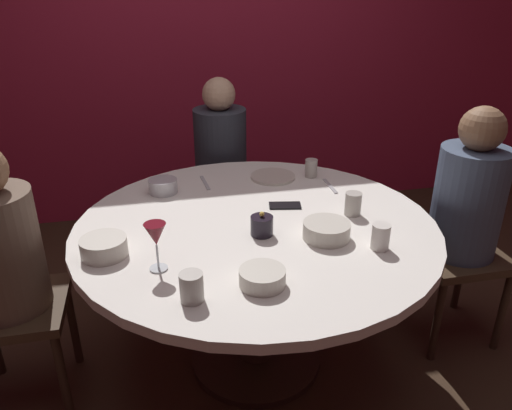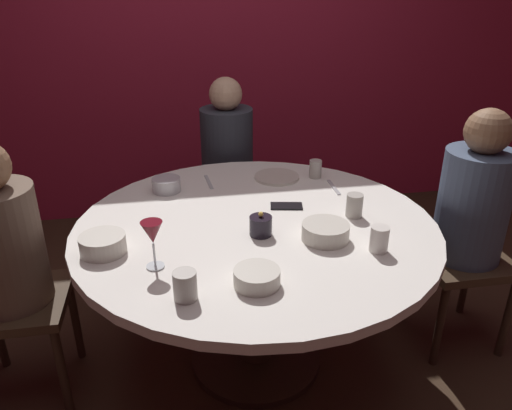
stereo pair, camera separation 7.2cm
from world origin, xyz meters
The scene contains 20 objects.
ground_plane centered at (0.00, 0.00, 0.00)m, with size 8.00×8.00×0.00m, color #382619.
back_wall centered at (0.00, 1.78, 1.30)m, with size 6.00×0.10×2.60m, color maroon.
dining_table centered at (0.00, 0.00, 0.60)m, with size 1.49×1.49×0.73m.
seated_diner_left centered at (-0.99, 0.00, 0.70)m, with size 0.40×0.40×1.13m.
seated_diner_back centered at (0.00, 0.98, 0.71)m, with size 0.40×0.40×1.15m.
seated_diner_right centered at (0.98, 0.00, 0.72)m, with size 0.40×0.40×1.16m.
candle_holder centered at (0.00, -0.11, 0.77)m, with size 0.09×0.09×0.10m.
wine_glass centered at (-0.41, -0.28, 0.86)m, with size 0.08×0.08×0.18m.
dinner_plate centered at (0.19, 0.47, 0.73)m, with size 0.22×0.22×0.01m, color beige.
cell_phone centered at (0.16, 0.13, 0.73)m, with size 0.07×0.14×0.01m, color black.
bowl_serving_large centered at (-0.36, 0.40, 0.76)m, with size 0.13×0.13×0.07m, color #B7B7BC.
bowl_salad_center centered at (0.24, -0.19, 0.76)m, with size 0.18×0.18×0.07m, color beige.
bowl_small_white centered at (-0.59, -0.14, 0.76)m, with size 0.17×0.17×0.07m, color beige.
bowl_sauce_side centered at (-0.08, -0.45, 0.76)m, with size 0.15×0.15×0.06m, color beige.
cup_near_candle centered at (0.40, -0.31, 0.78)m, with size 0.07×0.07×0.10m, color silver.
cup_by_left_diner centered at (-0.31, -0.48, 0.78)m, with size 0.08×0.08×0.10m, color #B2ADA3.
cup_by_right_diner centered at (0.42, -0.01, 0.78)m, with size 0.07×0.07×0.10m, color #B2ADA3.
cup_center_front centered at (0.38, 0.45, 0.77)m, with size 0.06×0.06×0.09m, color #B2ADA3.
fork_near_plate centered at (-0.15, 0.47, 0.73)m, with size 0.02×0.18×0.01m, color #B7B7BC.
knife_near_plate centered at (0.43, 0.30, 0.73)m, with size 0.02×0.18×0.01m, color #B7B7BC.
Camera 1 is at (-0.39, -1.78, 1.65)m, focal length 34.67 mm.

